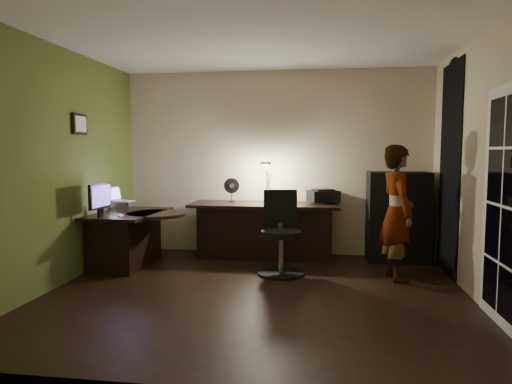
# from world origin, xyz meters

# --- Properties ---
(floor) EXTENTS (4.50, 4.00, 0.01)m
(floor) POSITION_xyz_m (0.00, 0.00, -0.01)
(floor) COLOR black
(floor) RESTS_ON ground
(ceiling) EXTENTS (4.50, 4.00, 0.01)m
(ceiling) POSITION_xyz_m (0.00, 0.00, 2.71)
(ceiling) COLOR silver
(ceiling) RESTS_ON floor
(wall_back) EXTENTS (4.50, 0.01, 2.70)m
(wall_back) POSITION_xyz_m (0.00, 2.00, 1.35)
(wall_back) COLOR #C6B993
(wall_back) RESTS_ON floor
(wall_front) EXTENTS (4.50, 0.01, 2.70)m
(wall_front) POSITION_xyz_m (0.00, -2.00, 1.35)
(wall_front) COLOR #C6B993
(wall_front) RESTS_ON floor
(wall_left) EXTENTS (0.01, 4.00, 2.70)m
(wall_left) POSITION_xyz_m (-2.25, 0.00, 1.35)
(wall_left) COLOR #C6B993
(wall_left) RESTS_ON floor
(wall_right) EXTENTS (0.01, 4.00, 2.70)m
(wall_right) POSITION_xyz_m (2.25, 0.00, 1.35)
(wall_right) COLOR #C6B993
(wall_right) RESTS_ON floor
(green_wall_overlay) EXTENTS (0.00, 4.00, 2.70)m
(green_wall_overlay) POSITION_xyz_m (-2.24, 0.00, 1.35)
(green_wall_overlay) COLOR #516228
(green_wall_overlay) RESTS_ON floor
(arched_doorway) EXTENTS (0.01, 0.90, 2.60)m
(arched_doorway) POSITION_xyz_m (2.24, 1.15, 1.30)
(arched_doorway) COLOR black
(arched_doorway) RESTS_ON floor
(french_door) EXTENTS (0.02, 0.92, 2.10)m
(french_door) POSITION_xyz_m (2.24, -0.55, 1.05)
(french_door) COLOR white
(french_door) RESTS_ON floor
(framed_picture) EXTENTS (0.04, 0.30, 0.25)m
(framed_picture) POSITION_xyz_m (-2.22, 0.45, 1.85)
(framed_picture) COLOR black
(framed_picture) RESTS_ON wall_left
(desk_left) EXTENTS (0.82, 1.28, 0.72)m
(desk_left) POSITION_xyz_m (-1.83, 0.93, 0.36)
(desk_left) COLOR black
(desk_left) RESTS_ON floor
(desk_right) EXTENTS (2.10, 0.75, 0.79)m
(desk_right) POSITION_xyz_m (-0.11, 1.63, 0.39)
(desk_right) COLOR black
(desk_right) RESTS_ON floor
(cabinet) EXTENTS (0.84, 0.45, 1.24)m
(cabinet) POSITION_xyz_m (1.74, 1.72, 0.62)
(cabinet) COLOR black
(cabinet) RESTS_ON floor
(laptop_stand) EXTENTS (0.28, 0.25, 0.11)m
(laptop_stand) POSITION_xyz_m (-2.10, 1.30, 0.76)
(laptop_stand) COLOR silver
(laptop_stand) RESTS_ON desk_left
(laptop) EXTENTS (0.34, 0.33, 0.20)m
(laptop) POSITION_xyz_m (-2.07, 1.30, 0.92)
(laptop) COLOR silver
(laptop) RESTS_ON laptop_stand
(monitor) EXTENTS (0.11, 0.47, 0.31)m
(monitor) POSITION_xyz_m (-1.98, 0.40, 0.86)
(monitor) COLOR black
(monitor) RESTS_ON desk_left
(mouse) EXTENTS (0.10, 0.12, 0.04)m
(mouse) POSITION_xyz_m (-1.77, 0.56, 0.73)
(mouse) COLOR silver
(mouse) RESTS_ON desk_left
(phone) EXTENTS (0.08, 0.14, 0.01)m
(phone) POSITION_xyz_m (-1.63, 0.57, 0.71)
(phone) COLOR black
(phone) RESTS_ON desk_left
(pen) EXTENTS (0.10, 0.13, 0.01)m
(pen) POSITION_xyz_m (-1.77, 0.65, 0.71)
(pen) COLOR black
(pen) RESTS_ON desk_left
(speaker) EXTENTS (0.08, 0.08, 0.16)m
(speaker) POSITION_xyz_m (-2.06, 0.64, 0.79)
(speaker) COLOR black
(speaker) RESTS_ON desk_left
(notepad) EXTENTS (0.18, 0.22, 0.01)m
(notepad) POSITION_xyz_m (-1.66, 0.77, 0.71)
(notepad) COLOR silver
(notepad) RESTS_ON desk_left
(desk_fan) EXTENTS (0.24, 0.18, 0.34)m
(desk_fan) POSITION_xyz_m (-0.59, 1.64, 0.97)
(desk_fan) COLOR black
(desk_fan) RESTS_ON desk_right
(headphones) EXTENTS (0.18, 0.10, 0.08)m
(headphones) POSITION_xyz_m (0.03, 1.43, 0.85)
(headphones) COLOR #174CA1
(headphones) RESTS_ON desk_right
(printer) EXTENTS (0.49, 0.44, 0.18)m
(printer) POSITION_xyz_m (0.71, 1.80, 0.89)
(printer) COLOR black
(printer) RESTS_ON desk_right
(desk_lamp) EXTENTS (0.19, 0.29, 0.59)m
(desk_lamp) POSITION_xyz_m (-0.10, 1.83, 1.10)
(desk_lamp) COLOR black
(desk_lamp) RESTS_ON desk_right
(office_chair) EXTENTS (0.66, 0.66, 1.04)m
(office_chair) POSITION_xyz_m (0.20, 0.79, 0.52)
(office_chair) COLOR black
(office_chair) RESTS_ON floor
(person) EXTENTS (0.50, 0.64, 1.60)m
(person) POSITION_xyz_m (1.57, 0.79, 0.80)
(person) COLOR #D8A88C
(person) RESTS_ON floor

